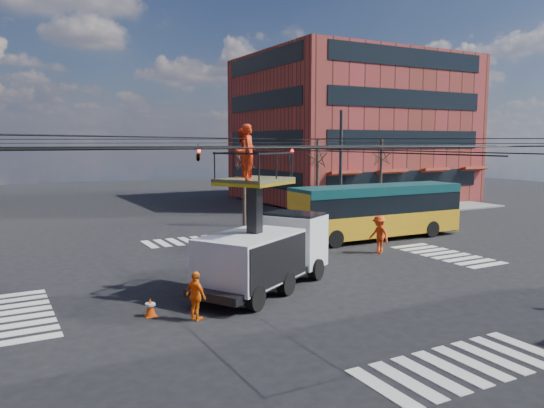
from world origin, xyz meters
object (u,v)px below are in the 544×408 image
(traffic_cone, at_px, (150,307))
(utility_truck, at_px, (265,237))
(city_bus, at_px, (377,210))
(worker_ground, at_px, (196,296))
(flagger, at_px, (379,234))

(traffic_cone, bearing_deg, utility_truck, 13.33)
(city_bus, bearing_deg, utility_truck, -148.73)
(city_bus, xyz_separation_m, worker_ground, (-14.66, -8.67, -0.91))
(utility_truck, height_order, worker_ground, utility_truck)
(traffic_cone, distance_m, flagger, 13.95)
(utility_truck, bearing_deg, city_bus, -0.58)
(utility_truck, bearing_deg, worker_ground, -179.83)
(worker_ground, relative_size, flagger, 0.82)
(utility_truck, bearing_deg, flagger, -10.68)
(city_bus, height_order, flagger, city_bus)
(utility_truck, relative_size, traffic_cone, 11.28)
(utility_truck, xyz_separation_m, city_bus, (10.93, 6.41, -0.35))
(worker_ground, xyz_separation_m, flagger, (12.06, 5.34, 0.18))
(city_bus, xyz_separation_m, flagger, (-2.60, -3.33, -0.74))
(traffic_cone, relative_size, flagger, 0.32)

